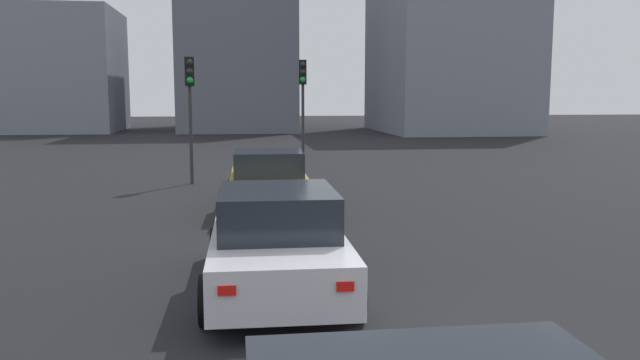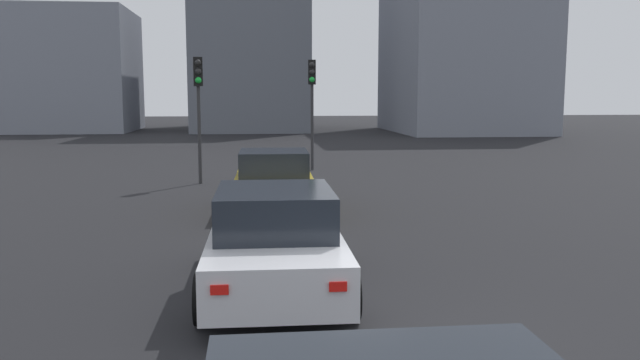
% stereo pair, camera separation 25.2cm
% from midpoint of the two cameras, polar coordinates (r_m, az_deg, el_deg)
% --- Properties ---
extents(ground_plane, '(160.00, 160.00, 0.20)m').
position_cam_midpoint_polar(ground_plane, '(7.73, 9.37, -14.72)').
color(ground_plane, black).
extents(car_yellow_right_lead, '(4.10, 2.13, 1.50)m').
position_cam_midpoint_polar(car_yellow_right_lead, '(15.59, -5.05, -0.19)').
color(car_yellow_right_lead, gold).
rests_on(car_yellow_right_lead, ground_plane).
extents(car_white_right_second, '(4.52, 2.09, 1.51)m').
position_cam_midpoint_polar(car_white_right_second, '(9.30, -4.64, -5.43)').
color(car_white_right_second, silver).
rests_on(car_white_right_second, ground_plane).
extents(traffic_light_near_left, '(0.33, 0.30, 3.99)m').
position_cam_midpoint_polar(traffic_light_near_left, '(20.66, -11.81, 7.55)').
color(traffic_light_near_left, '#2D2D30').
rests_on(traffic_light_near_left, ground_plane).
extents(traffic_light_near_right, '(0.32, 0.30, 4.10)m').
position_cam_midpoint_polar(traffic_light_near_right, '(24.00, -1.84, 7.86)').
color(traffic_light_near_right, '#2D2D30').
rests_on(traffic_light_near_right, ground_plane).
extents(building_facade_left, '(13.38, 10.14, 15.19)m').
position_cam_midpoint_polar(building_facade_left, '(51.18, 11.13, 12.78)').
color(building_facade_left, gray).
rests_on(building_facade_left, ground_plane).
extents(building_facade_center, '(14.06, 8.92, 14.15)m').
position_cam_midpoint_polar(building_facade_center, '(54.10, -7.56, 12.01)').
color(building_facade_center, slate).
rests_on(building_facade_center, ground_plane).
extents(building_facade_right, '(9.61, 9.67, 9.32)m').
position_cam_midpoint_polar(building_facade_right, '(54.42, -22.60, 8.93)').
color(building_facade_right, gray).
rests_on(building_facade_right, ground_plane).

